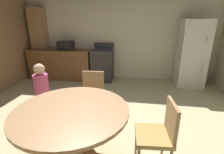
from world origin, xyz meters
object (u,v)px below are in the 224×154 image
object	(u,v)px
chair_east	(160,132)
person_child	(43,95)
dining_table	(73,120)
microwave	(66,45)
chair_north	(92,93)
oven_range	(103,65)
refrigerator	(192,54)

from	to	relation	value
chair_east	person_child	bearing A→B (deg)	-22.47
chair_east	dining_table	bearing A→B (deg)	0.00
microwave	dining_table	size ratio (longest dim) A/B	0.34
microwave	chair_north	world-z (taller)	microwave
dining_table	person_child	xyz separation A→B (m)	(-0.76, 0.64, -0.03)
oven_range	chair_east	xyz separation A→B (m)	(1.29, -3.02, 0.03)
microwave	chair_north	xyz separation A→B (m)	(1.37, -2.10, -0.53)
chair_east	person_child	world-z (taller)	person_child
microwave	person_child	distance (m)	2.57
chair_north	dining_table	bearing A→B (deg)	-0.00
refrigerator	microwave	size ratio (longest dim) A/B	4.00
microwave	chair_east	bearing A→B (deg)	-51.44
oven_range	person_child	bearing A→B (deg)	-100.56
refrigerator	person_child	world-z (taller)	refrigerator
refrigerator	person_child	size ratio (longest dim) A/B	1.61
dining_table	chair_north	xyz separation A→B (m)	(-0.04, 0.99, -0.11)
refrigerator	chair_north	world-z (taller)	refrigerator
person_child	refrigerator	bearing A→B (deg)	79.91
oven_range	microwave	size ratio (longest dim) A/B	2.50
dining_table	person_child	distance (m)	1.00
oven_range	chair_north	xyz separation A→B (m)	(0.26, -2.10, 0.03)
refrigerator	chair_east	size ratio (longest dim) A/B	2.02
oven_range	person_child	world-z (taller)	oven_range
dining_table	person_child	size ratio (longest dim) A/B	1.18
dining_table	person_child	world-z (taller)	person_child
chair_north	oven_range	bearing A→B (deg)	-175.47
refrigerator	person_child	bearing A→B (deg)	-140.44
chair_east	refrigerator	bearing A→B (deg)	-115.80
chair_north	refrigerator	bearing A→B (deg)	130.66
microwave	chair_east	size ratio (longest dim) A/B	0.51
chair_north	microwave	bearing A→B (deg)	-149.39
microwave	chair_east	world-z (taller)	microwave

